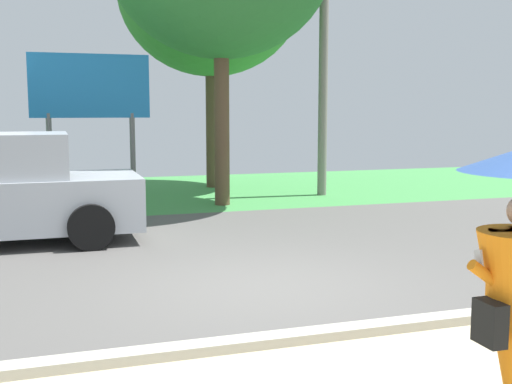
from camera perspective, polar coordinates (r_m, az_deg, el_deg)
The scene contains 3 objects.
ground_plane at distance 11.08m, azimuth -4.34°, elevation -4.72°, with size 40.00×22.00×0.20m.
utility_pole at distance 17.07m, azimuth 6.07°, elevation 10.93°, with size 1.80×0.24×6.34m.
roadside_billboard at distance 14.63m, azimuth -14.67°, elevation 8.23°, with size 2.60×0.12×3.50m.
Camera 1 is at (-2.53, -7.59, 2.27)m, focal length 44.49 mm.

